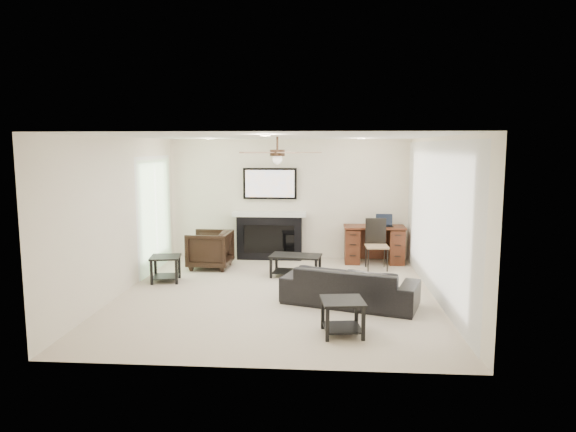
# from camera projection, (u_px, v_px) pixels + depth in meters

# --- Properties ---
(room_shell) EXTENTS (5.50, 5.54, 2.52)m
(room_shell) POSITION_uv_depth(u_px,v_px,m) (289.00, 189.00, 8.03)
(room_shell) COLOR beige
(room_shell) RESTS_ON ground
(sofa) EXTENTS (2.13, 1.34, 0.58)m
(sofa) POSITION_uv_depth(u_px,v_px,m) (350.00, 286.00, 7.64)
(sofa) COLOR black
(sofa) RESTS_ON ground
(armchair) EXTENTS (0.84, 0.81, 0.73)m
(armchair) POSITION_uv_depth(u_px,v_px,m) (210.00, 249.00, 9.94)
(armchair) COLOR black
(armchair) RESTS_ON ground
(coffee_table) EXTENTS (0.96, 0.63, 0.40)m
(coffee_table) POSITION_uv_depth(u_px,v_px,m) (296.00, 266.00, 9.30)
(coffee_table) COLOR black
(coffee_table) RESTS_ON ground
(end_table_near) EXTENTS (0.58, 0.58, 0.45)m
(end_table_near) POSITION_uv_depth(u_px,v_px,m) (342.00, 317.00, 6.43)
(end_table_near) COLOR black
(end_table_near) RESTS_ON ground
(end_table_left) EXTENTS (0.58, 0.58, 0.45)m
(end_table_left) POSITION_uv_depth(u_px,v_px,m) (166.00, 269.00, 8.96)
(end_table_left) COLOR black
(end_table_left) RESTS_ON ground
(fireplace_unit) EXTENTS (1.52, 0.34, 1.91)m
(fireplace_unit) POSITION_uv_depth(u_px,v_px,m) (269.00, 214.00, 10.64)
(fireplace_unit) COLOR black
(fireplace_unit) RESTS_ON ground
(desk) EXTENTS (1.22, 0.56, 0.76)m
(desk) POSITION_uv_depth(u_px,v_px,m) (374.00, 245.00, 10.37)
(desk) COLOR #411710
(desk) RESTS_ON ground
(desk_chair) EXTENTS (0.44, 0.46, 0.97)m
(desk_chair) POSITION_uv_depth(u_px,v_px,m) (377.00, 245.00, 9.81)
(desk_chair) COLOR black
(desk_chair) RESTS_ON ground
(laptop) EXTENTS (0.33, 0.24, 0.23)m
(laptop) POSITION_uv_depth(u_px,v_px,m) (385.00, 221.00, 10.27)
(laptop) COLOR black
(laptop) RESTS_ON desk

